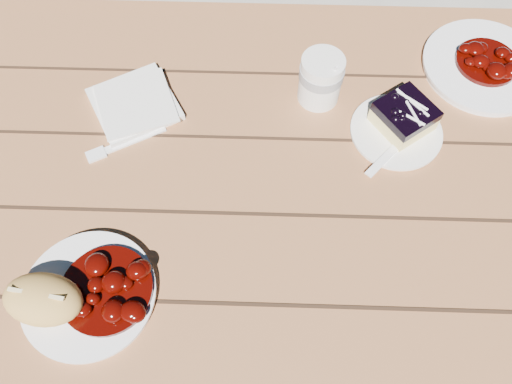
{
  "coord_description": "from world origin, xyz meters",
  "views": [
    {
      "loc": [
        0.04,
        -0.45,
        1.54
      ],
      "look_at": [
        0.02,
        -0.07,
        0.81
      ],
      "focal_mm": 35.0,
      "sensor_mm": 36.0,
      "label": 1
    }
  ],
  "objects_px": {
    "bread_roll": "(43,299)",
    "dessert_plate": "(396,132)",
    "main_plate": "(90,295)",
    "picnic_table": "(245,213)",
    "second_plate": "(484,67)",
    "coffee_cup": "(321,79)",
    "blueberry_cake": "(404,116)"
  },
  "relations": [
    {
      "from": "bread_roll",
      "to": "coffee_cup",
      "type": "relative_size",
      "value": 1.21
    },
    {
      "from": "main_plate",
      "to": "bread_roll",
      "type": "height_order",
      "value": "bread_roll"
    },
    {
      "from": "main_plate",
      "to": "blueberry_cake",
      "type": "relative_size",
      "value": 1.61
    },
    {
      "from": "dessert_plate",
      "to": "second_plate",
      "type": "xyz_separation_m",
      "value": [
        0.2,
        0.17,
        0.0
      ]
    },
    {
      "from": "blueberry_cake",
      "to": "bread_roll",
      "type": "bearing_deg",
      "value": 176.25
    },
    {
      "from": "picnic_table",
      "to": "blueberry_cake",
      "type": "distance_m",
      "value": 0.37
    },
    {
      "from": "picnic_table",
      "to": "coffee_cup",
      "type": "bearing_deg",
      "value": 52.7
    },
    {
      "from": "dessert_plate",
      "to": "coffee_cup",
      "type": "distance_m",
      "value": 0.17
    },
    {
      "from": "picnic_table",
      "to": "dessert_plate",
      "type": "xyz_separation_m",
      "value": [
        0.29,
        0.1,
        0.17
      ]
    },
    {
      "from": "blueberry_cake",
      "to": "second_plate",
      "type": "xyz_separation_m",
      "value": [
        0.19,
        0.15,
        -0.03
      ]
    },
    {
      "from": "dessert_plate",
      "to": "blueberry_cake",
      "type": "xyz_separation_m",
      "value": [
        0.01,
        0.02,
        0.03
      ]
    },
    {
      "from": "dessert_plate",
      "to": "picnic_table",
      "type": "bearing_deg",
      "value": -160.9
    },
    {
      "from": "dessert_plate",
      "to": "blueberry_cake",
      "type": "bearing_deg",
      "value": 56.31
    },
    {
      "from": "bread_roll",
      "to": "dessert_plate",
      "type": "bearing_deg",
      "value": 31.48
    },
    {
      "from": "bread_roll",
      "to": "dessert_plate",
      "type": "xyz_separation_m",
      "value": [
        0.58,
        0.35,
        -0.04
      ]
    },
    {
      "from": "main_plate",
      "to": "blueberry_cake",
      "type": "bearing_deg",
      "value": 33.21
    },
    {
      "from": "main_plate",
      "to": "second_plate",
      "type": "height_order",
      "value": "same"
    },
    {
      "from": "coffee_cup",
      "to": "second_plate",
      "type": "relative_size",
      "value": 0.42
    },
    {
      "from": "bread_roll",
      "to": "second_plate",
      "type": "height_order",
      "value": "bread_roll"
    },
    {
      "from": "main_plate",
      "to": "bread_roll",
      "type": "relative_size",
      "value": 1.69
    },
    {
      "from": "bread_roll",
      "to": "second_plate",
      "type": "distance_m",
      "value": 0.93
    },
    {
      "from": "picnic_table",
      "to": "blueberry_cake",
      "type": "height_order",
      "value": "blueberry_cake"
    },
    {
      "from": "bread_roll",
      "to": "coffee_cup",
      "type": "height_order",
      "value": "coffee_cup"
    },
    {
      "from": "blueberry_cake",
      "to": "picnic_table",
      "type": "bearing_deg",
      "value": 165.22
    },
    {
      "from": "blueberry_cake",
      "to": "second_plate",
      "type": "relative_size",
      "value": 0.53
    },
    {
      "from": "dessert_plate",
      "to": "blueberry_cake",
      "type": "height_order",
      "value": "blueberry_cake"
    },
    {
      "from": "second_plate",
      "to": "coffee_cup",
      "type": "bearing_deg",
      "value": -166.65
    },
    {
      "from": "bread_roll",
      "to": "blueberry_cake",
      "type": "xyz_separation_m",
      "value": [
        0.59,
        0.37,
        -0.01
      ]
    },
    {
      "from": "dessert_plate",
      "to": "second_plate",
      "type": "distance_m",
      "value": 0.26
    },
    {
      "from": "coffee_cup",
      "to": "second_plate",
      "type": "xyz_separation_m",
      "value": [
        0.34,
        0.08,
        -0.04
      ]
    },
    {
      "from": "picnic_table",
      "to": "coffee_cup",
      "type": "height_order",
      "value": "coffee_cup"
    },
    {
      "from": "main_plate",
      "to": "bread_roll",
      "type": "bearing_deg",
      "value": -160.02
    }
  ]
}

